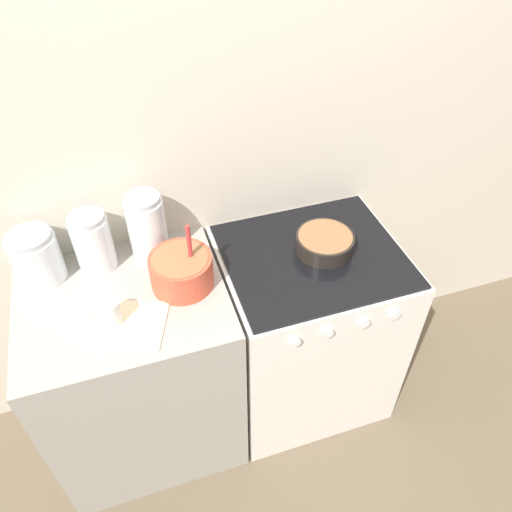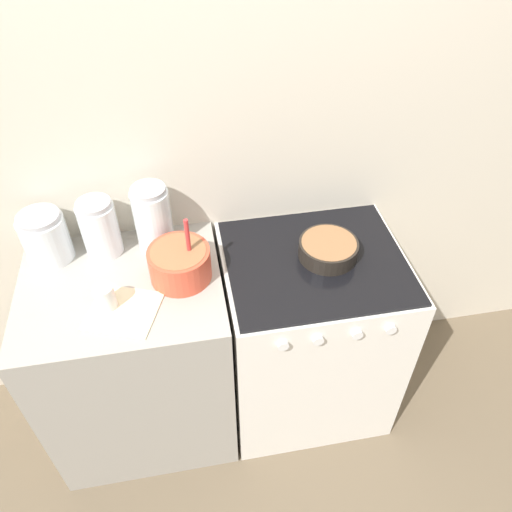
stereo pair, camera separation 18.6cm
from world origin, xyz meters
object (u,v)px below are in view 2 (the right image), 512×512
Objects in this scene: storage_jar_left at (46,240)px; tin_can at (105,298)px; stove at (307,334)px; mixing_bowl at (180,262)px; baking_pan at (328,249)px; storage_jar_middle at (100,231)px; storage_jar_right at (154,222)px.

storage_jar_left is 0.38m from tin_can.
mixing_bowl is (-0.51, 0.01, 0.53)m from stove.
baking_pan is (0.05, 0.02, 0.50)m from stove.
stove is at bearing -14.15° from storage_jar_middle.
tin_can is at bearing -121.18° from storage_jar_right.
storage_jar_middle is at bearing 0.00° from storage_jar_left.
storage_jar_middle is at bearing 145.44° from mixing_bowl.
storage_jar_middle reaches higher than baking_pan.
storage_jar_middle is (0.20, 0.00, 0.01)m from storage_jar_left.
mixing_bowl is 0.22m from storage_jar_right.
stove is 4.03× the size of baking_pan.
storage_jar_right reaches higher than storage_jar_middle.
storage_jar_right reaches higher than tin_can.
mixing_bowl is at bearing -67.34° from storage_jar_right.
storage_jar_middle is at bearing 165.85° from stove.
storage_jar_right is at bearing 161.35° from stove.
storage_jar_left is 0.40m from storage_jar_right.
storage_jar_left is (-1.00, 0.20, 0.55)m from stove.
storage_jar_left is at bearing 158.09° from mixing_bowl.
storage_jar_left reaches higher than tin_can.
tin_can is (0.02, -0.30, -0.05)m from storage_jar_middle.
stove is 4.51× the size of storage_jar_left.
storage_jar_middle is 0.87× the size of storage_jar_right.
tin_can is at bearing -172.00° from baking_pan.
tin_can is (-0.83, -0.12, 0.01)m from baking_pan.
tin_can reaches higher than stove.
storage_jar_middle reaches higher than stove.
storage_jar_right is (-0.65, 0.19, 0.08)m from baking_pan.
stove is at bearing -0.68° from mixing_bowl.
mixing_bowl is 1.28× the size of storage_jar_left.
storage_jar_right is at bearing 0.00° from storage_jar_left.
storage_jar_middle is (-0.80, 0.20, 0.56)m from stove.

